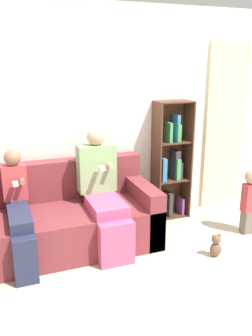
{
  "coord_description": "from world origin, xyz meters",
  "views": [
    {
      "loc": [
        -1.0,
        -2.93,
        1.92
      ],
      "look_at": [
        0.33,
        0.59,
        0.79
      ],
      "focal_mm": 38.0,
      "sensor_mm": 36.0,
      "label": 1
    }
  ],
  "objects_px": {
    "child_seated": "(19,212)",
    "toddler_standing": "(250,198)",
    "teddy_bear": "(216,246)",
    "bookshelf": "(171,162)",
    "adult_seated": "(103,189)",
    "couch": "(66,220)"
  },
  "relations": [
    {
      "from": "couch",
      "to": "teddy_bear",
      "type": "relative_size",
      "value": 7.6
    },
    {
      "from": "child_seated",
      "to": "bookshelf",
      "type": "bearing_deg",
      "value": 14.63
    },
    {
      "from": "adult_seated",
      "to": "toddler_standing",
      "type": "distance_m",
      "value": 1.7
    },
    {
      "from": "adult_seated",
      "to": "teddy_bear",
      "type": "bearing_deg",
      "value": -33.06
    },
    {
      "from": "teddy_bear",
      "to": "child_seated",
      "type": "bearing_deg",
      "value": 162.18
    },
    {
      "from": "child_seated",
      "to": "teddy_bear",
      "type": "height_order",
      "value": "child_seated"
    },
    {
      "from": "couch",
      "to": "adult_seated",
      "type": "height_order",
      "value": "adult_seated"
    },
    {
      "from": "child_seated",
      "to": "toddler_standing",
      "type": "height_order",
      "value": "child_seated"
    },
    {
      "from": "couch",
      "to": "toddler_standing",
      "type": "relative_size",
      "value": 2.45
    },
    {
      "from": "toddler_standing",
      "to": "bookshelf",
      "type": "height_order",
      "value": "bookshelf"
    },
    {
      "from": "toddler_standing",
      "to": "couch",
      "type": "bearing_deg",
      "value": 167.81
    },
    {
      "from": "adult_seated",
      "to": "toddler_standing",
      "type": "bearing_deg",
      "value": -11.19
    },
    {
      "from": "bookshelf",
      "to": "teddy_bear",
      "type": "xyz_separation_m",
      "value": [
        -0.03,
        -1.09,
        -0.6
      ]
    },
    {
      "from": "couch",
      "to": "child_seated",
      "type": "distance_m",
      "value": 0.56
    },
    {
      "from": "couch",
      "to": "bookshelf",
      "type": "height_order",
      "value": "bookshelf"
    },
    {
      "from": "child_seated",
      "to": "toddler_standing",
      "type": "bearing_deg",
      "value": -6.25
    },
    {
      "from": "bookshelf",
      "to": "adult_seated",
      "type": "bearing_deg",
      "value": -156.81
    },
    {
      "from": "couch",
      "to": "adult_seated",
      "type": "relative_size",
      "value": 1.5
    },
    {
      "from": "child_seated",
      "to": "adult_seated",
      "type": "bearing_deg",
      "value": 3.47
    },
    {
      "from": "couch",
      "to": "child_seated",
      "type": "bearing_deg",
      "value": -161.14
    },
    {
      "from": "adult_seated",
      "to": "child_seated",
      "type": "distance_m",
      "value": 0.87
    },
    {
      "from": "child_seated",
      "to": "teddy_bear",
      "type": "xyz_separation_m",
      "value": [
        1.86,
        -0.6,
        -0.43
      ]
    }
  ]
}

